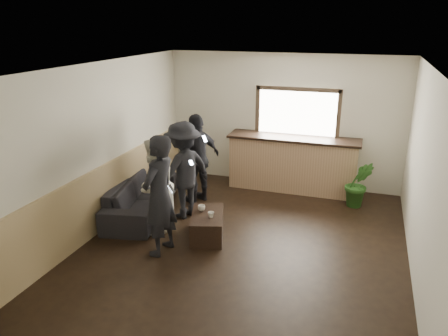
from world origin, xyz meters
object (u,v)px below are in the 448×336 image
(person_d, at_px, (198,159))
(coffee_table, at_px, (207,225))
(bar_counter, at_px, (293,160))
(cup_b, at_px, (211,215))
(person_b, at_px, (155,186))
(person_a, at_px, (159,196))
(cup_a, at_px, (202,208))
(potted_plant, at_px, (359,184))
(sofa, at_px, (141,196))
(person_c, at_px, (183,170))

(person_d, bearing_deg, coffee_table, 56.18)
(bar_counter, bearing_deg, cup_b, -107.38)
(person_b, bearing_deg, coffee_table, 93.92)
(coffee_table, distance_m, person_a, 1.13)
(cup_a, xyz_separation_m, potted_plant, (2.44, 1.98, 0.01))
(bar_counter, bearing_deg, person_b, -124.51)
(person_b, relative_size, person_d, 0.93)
(sofa, bearing_deg, cup_b, -122.68)
(cup_a, distance_m, person_b, 0.85)
(sofa, distance_m, person_a, 1.68)
(person_b, height_order, person_d, person_d)
(coffee_table, xyz_separation_m, cup_a, (-0.13, 0.09, 0.25))
(cup_a, relative_size, cup_b, 1.23)
(potted_plant, distance_m, person_d, 3.12)
(bar_counter, distance_m, person_d, 2.07)
(bar_counter, distance_m, sofa, 3.24)
(person_c, bearing_deg, potted_plant, 144.23)
(bar_counter, relative_size, coffee_table, 2.95)
(sofa, relative_size, cup_b, 21.86)
(bar_counter, height_order, potted_plant, bar_counter)
(bar_counter, relative_size, cup_a, 21.75)
(potted_plant, xyz_separation_m, person_c, (-2.99, -1.44, 0.42))
(coffee_table, bearing_deg, sofa, 161.57)
(coffee_table, height_order, cup_b, cup_b)
(cup_a, distance_m, person_d, 1.45)
(sofa, relative_size, cup_a, 17.71)
(person_a, bearing_deg, bar_counter, 163.95)
(sofa, bearing_deg, bar_counter, -61.44)
(coffee_table, xyz_separation_m, cup_b, (0.11, -0.11, 0.25))
(coffee_table, height_order, potted_plant, potted_plant)
(bar_counter, relative_size, person_d, 1.53)
(bar_counter, bearing_deg, sofa, -139.55)
(coffee_table, xyz_separation_m, person_d, (-0.69, 1.35, 0.68))
(cup_a, xyz_separation_m, person_b, (-0.75, -0.17, 0.36))
(person_d, bearing_deg, cup_b, 57.67)
(sofa, xyz_separation_m, person_c, (0.82, 0.13, 0.56))
(bar_counter, xyz_separation_m, cup_b, (-0.84, -2.70, -0.19))
(cup_b, bearing_deg, coffee_table, 133.82)
(sofa, height_order, person_d, person_d)
(coffee_table, height_order, person_c, person_c)
(cup_a, height_order, person_b, person_b)
(person_a, height_order, person_d, person_a)
(potted_plant, bearing_deg, cup_b, -135.39)
(sofa, xyz_separation_m, cup_a, (1.37, -0.41, 0.14))
(sofa, height_order, coffee_table, sofa)
(person_b, bearing_deg, sofa, -134.98)
(person_a, bearing_deg, cup_b, 142.10)
(potted_plant, bearing_deg, sofa, -157.66)
(bar_counter, xyz_separation_m, cup_a, (-1.08, -2.50, -0.18))
(coffee_table, relative_size, cup_b, 9.11)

